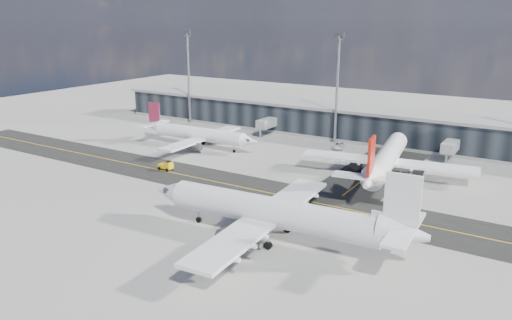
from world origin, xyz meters
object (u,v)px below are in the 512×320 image
(airliner_af, at_px, (198,134))
(airliner_near, at_px, (276,213))
(service_van, at_px, (339,145))
(baggage_tug, at_px, (167,166))
(airliner_redtail, at_px, (386,159))

(airliner_af, xyz_separation_m, airliner_near, (45.11, -38.18, 0.92))
(airliner_near, height_order, service_van, airliner_near)
(airliner_af, distance_m, airliner_near, 59.10)
(airliner_af, distance_m, baggage_tug, 21.20)
(baggage_tug, bearing_deg, airliner_af, -159.39)
(airliner_af, relative_size, airliner_near, 0.79)
(airliner_redtail, height_order, service_van, airliner_redtail)
(airliner_redtail, distance_m, baggage_tug, 47.21)
(airliner_af, xyz_separation_m, airliner_redtail, (49.61, 0.04, 0.73))
(baggage_tug, relative_size, service_van, 0.60)
(service_van, bearing_deg, baggage_tug, -138.81)
(baggage_tug, bearing_deg, service_van, 148.30)
(airliner_near, bearing_deg, airliner_redtail, -10.43)
(airliner_af, bearing_deg, airliner_redtail, 88.32)
(airliner_redtail, relative_size, baggage_tug, 12.38)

